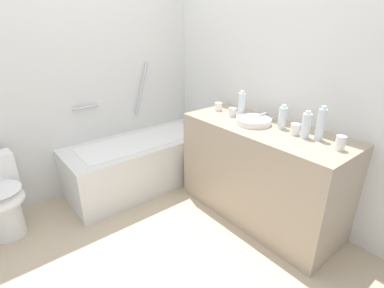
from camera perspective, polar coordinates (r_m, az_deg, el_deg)
name	(u,v)px	position (r m, az deg, el deg)	size (l,w,h in m)	color
ground_plane	(141,255)	(2.39, -10.10, -20.78)	(3.77, 3.77, 0.00)	#C1AD8E
wall_back_tiled	(60,66)	(2.96, -24.62, 13.95)	(3.17, 0.10, 2.54)	silver
wall_right_mirror	(274,67)	(2.72, 15.95, 14.46)	(0.10, 2.86, 2.54)	silver
bathtub	(144,161)	(3.12, -9.56, -3.27)	(1.57, 0.65, 1.24)	silver
vanity_counter	(260,173)	(2.59, 13.36, -5.57)	(0.58, 1.43, 0.85)	tan
sink_basin	(253,121)	(2.46, 12.07, 4.46)	(0.29, 0.29, 0.05)	white
sink_faucet	(266,116)	(2.58, 14.50, 5.33)	(0.13, 0.15, 0.07)	silver
water_bottle_0	(283,118)	(2.39, 17.51, 5.00)	(0.06, 0.06, 0.19)	silver
water_bottle_1	(321,124)	(2.24, 24.17, 3.57)	(0.06, 0.06, 0.25)	silver
water_bottle_2	(241,105)	(2.59, 9.78, 7.60)	(0.06, 0.06, 0.24)	silver
water_bottle_3	(306,125)	(2.25, 21.68, 3.44)	(0.06, 0.06, 0.21)	silver
drinking_glass_0	(340,143)	(2.14, 27.33, 0.16)	(0.06, 0.06, 0.10)	white
drinking_glass_1	(232,112)	(2.63, 8.01, 6.27)	(0.07, 0.07, 0.08)	white
drinking_glass_2	(218,107)	(2.79, 5.25, 7.37)	(0.07, 0.07, 0.08)	white
drinking_glass_3	(295,129)	(2.30, 19.76, 2.78)	(0.07, 0.07, 0.09)	white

